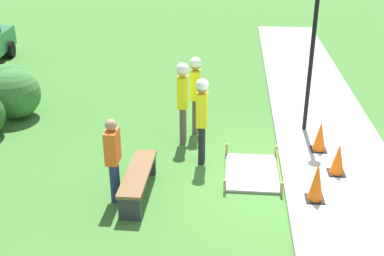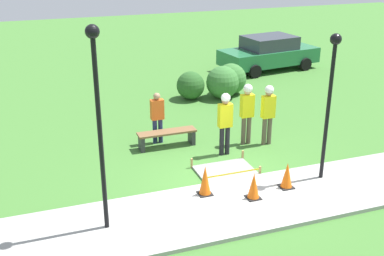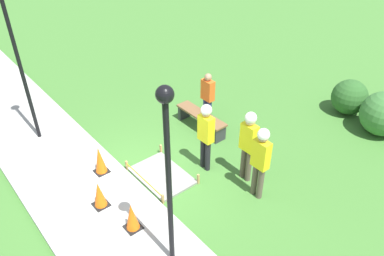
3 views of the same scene
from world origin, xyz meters
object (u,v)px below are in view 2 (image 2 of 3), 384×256
Objects in this scene: worker_assistant at (247,108)px; worker_trainee at (268,109)px; traffic_cone_near_patch at (205,180)px; worker_supervisor at (225,118)px; park_bench at (167,136)px; traffic_cone_sidewalk_edge at (287,175)px; bystander_in_orange_shirt at (157,115)px; traffic_cone_far_patch at (254,186)px; lamppost_far at (98,104)px; lamppost_near at (331,86)px; parked_car_green at (269,53)px.

worker_assistant is 1.02× the size of worker_trainee.
traffic_cone_near_patch is 3.95m from worker_trainee.
worker_trainee is at bearing 9.75° from worker_supervisor.
worker_assistant is at bearing -14.10° from park_bench.
bystander_in_orange_shirt reaches higher than traffic_cone_sidewalk_edge.
traffic_cone_far_patch is 2.91m from worker_supervisor.
bystander_in_orange_shirt is (-0.15, 3.71, 0.45)m from traffic_cone_near_patch.
bystander_in_orange_shirt is at bearing 158.63° from worker_assistant.
lamppost_far is at bearing -150.89° from worker_trainee.
park_bench is 0.95× the size of worker_trainee.
worker_supervisor is 0.43× the size of lamppost_far.
lamppost_near is 0.86× the size of lamppost_far.
traffic_cone_near_patch is 1.14× the size of traffic_cone_far_patch.
worker_supervisor is (-0.60, 2.58, 0.72)m from traffic_cone_sidewalk_edge.
park_bench is at bearing 165.90° from worker_assistant.
lamppost_far is at bearing -146.10° from worker_assistant.
traffic_cone_sidewalk_edge is 12.29m from parked_car_green.
worker_assistant is at bearing 158.00° from worker_trainee.
worker_trainee is 0.38× the size of parked_car_green.
bystander_in_orange_shirt reaches higher than traffic_cone_far_patch.
traffic_cone_sidewalk_edge is 0.14× the size of parked_car_green.
lamppost_near is at bearing 9.96° from traffic_cone_far_patch.
worker_assistant is 9.42m from parked_car_green.
park_bench is 0.95× the size of worker_supervisor.
parked_car_green is (7.42, 7.36, 0.46)m from park_bench.
bystander_in_orange_shirt is at bearing 105.38° from traffic_cone_far_patch.
worker_trainee is (1.98, 3.05, 0.73)m from traffic_cone_far_patch.
traffic_cone_sidewalk_edge is 0.42× the size of bystander_in_orange_shirt.
park_bench is 0.93× the size of worker_assistant.
worker_trainee reaches higher than bystander_in_orange_shirt.
lamppost_near is (2.18, 0.38, 2.17)m from traffic_cone_far_patch.
worker_assistant is at bearing 83.58° from traffic_cone_sidewalk_edge.
parked_car_green is at bearing 64.01° from traffic_cone_sidewalk_edge.
lamppost_near reaches higher than traffic_cone_near_patch.
traffic_cone_sidewalk_edge is 3.08m from worker_trainee.
lamppost_far is (-2.40, -4.34, 2.02)m from bystander_in_orange_shirt.
worker_assistant is 3.33m from lamppost_near.
traffic_cone_sidewalk_edge is 0.35× the size of worker_assistant.
worker_supervisor is 1.16× the size of bystander_in_orange_shirt.
traffic_cone_far_patch is 0.35× the size of worker_supervisor.
bystander_in_orange_shirt is at bearing 61.02° from lamppost_far.
park_bench is 1.98m from worker_supervisor.
lamppost_far reaches higher than park_bench.
worker_trainee is at bearing 57.04° from traffic_cone_far_patch.
worker_assistant is 2.76m from bystander_in_orange_shirt.
traffic_cone_sidewalk_edge is at bearing 3.12° from lamppost_far.
traffic_cone_sidewalk_edge reaches higher than park_bench.
lamppost_near reaches higher than parked_car_green.
lamppost_near is 5.79m from lamppost_far.
worker_trainee is at bearing -22.00° from worker_assistant.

